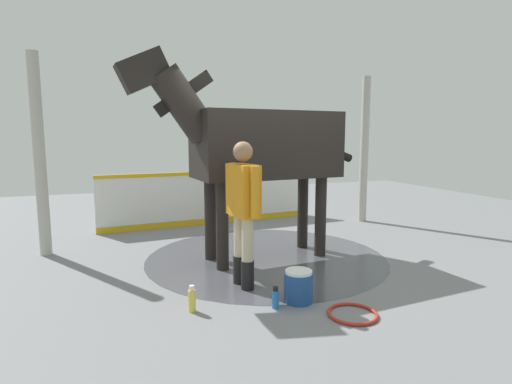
{
  "coord_description": "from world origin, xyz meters",
  "views": [
    {
      "loc": [
        -5.03,
        2.04,
        1.7
      ],
      "look_at": [
        -0.31,
        0.36,
        1.01
      ],
      "focal_mm": 28.41,
      "sensor_mm": 36.0,
      "label": 1
    }
  ],
  "objects_px": {
    "handler": "(243,205)",
    "bottle_shampoo": "(192,300)",
    "hose_coil": "(352,314)",
    "horse": "(258,144)",
    "wash_bucket": "(298,286)",
    "bottle_spray": "(275,298)"
  },
  "relations": [
    {
      "from": "handler",
      "to": "bottle_shampoo",
      "type": "relative_size",
      "value": 6.23
    },
    {
      "from": "bottle_shampoo",
      "to": "hose_coil",
      "type": "distance_m",
      "value": 1.56
    },
    {
      "from": "horse",
      "to": "hose_coil",
      "type": "xyz_separation_m",
      "value": [
        -2.03,
        -0.23,
        -1.57
      ]
    },
    {
      "from": "wash_bucket",
      "to": "hose_coil",
      "type": "relative_size",
      "value": 0.69
    },
    {
      "from": "horse",
      "to": "bottle_shampoo",
      "type": "bearing_deg",
      "value": 45.27
    },
    {
      "from": "horse",
      "to": "wash_bucket",
      "type": "relative_size",
      "value": 10.05
    },
    {
      "from": "bottle_spray",
      "to": "hose_coil",
      "type": "relative_size",
      "value": 0.45
    },
    {
      "from": "hose_coil",
      "to": "wash_bucket",
      "type": "bearing_deg",
      "value": 36.07
    },
    {
      "from": "bottle_shampoo",
      "to": "bottle_spray",
      "type": "bearing_deg",
      "value": -103.93
    },
    {
      "from": "wash_bucket",
      "to": "bottle_spray",
      "type": "bearing_deg",
      "value": 103.49
    },
    {
      "from": "horse",
      "to": "wash_bucket",
      "type": "distance_m",
      "value": 2.12
    },
    {
      "from": "handler",
      "to": "wash_bucket",
      "type": "height_order",
      "value": "handler"
    },
    {
      "from": "horse",
      "to": "wash_bucket",
      "type": "bearing_deg",
      "value": 81.11
    },
    {
      "from": "wash_bucket",
      "to": "hose_coil",
      "type": "distance_m",
      "value": 0.61
    },
    {
      "from": "bottle_spray",
      "to": "hose_coil",
      "type": "height_order",
      "value": "bottle_spray"
    },
    {
      "from": "wash_bucket",
      "to": "bottle_shampoo",
      "type": "height_order",
      "value": "wash_bucket"
    },
    {
      "from": "horse",
      "to": "handler",
      "type": "relative_size",
      "value": 2.05
    },
    {
      "from": "bottle_spray",
      "to": "hose_coil",
      "type": "distance_m",
      "value": 0.76
    },
    {
      "from": "handler",
      "to": "wash_bucket",
      "type": "xyz_separation_m",
      "value": [
        -0.61,
        -0.4,
        -0.78
      ]
    },
    {
      "from": "handler",
      "to": "bottle_spray",
      "type": "xyz_separation_m",
      "value": [
        -0.68,
        -0.11,
        -0.85
      ]
    },
    {
      "from": "horse",
      "to": "hose_coil",
      "type": "relative_size",
      "value": 6.94
    },
    {
      "from": "horse",
      "to": "bottle_shampoo",
      "type": "xyz_separation_m",
      "value": [
        -1.43,
        1.2,
        -1.47
      ]
    }
  ]
}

